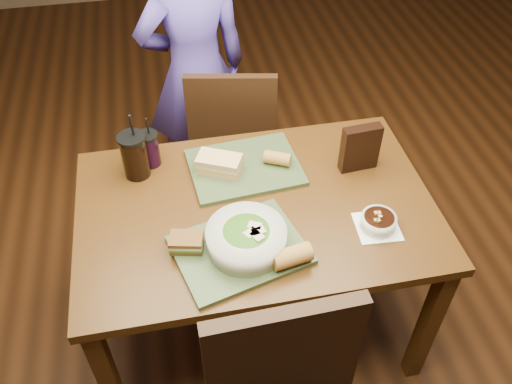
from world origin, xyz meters
The scene contains 15 objects.
ground centered at (0.00, 0.00, 0.00)m, with size 6.00×6.00×0.00m, color #381C0B.
dining_table centered at (0.00, 0.00, 0.66)m, with size 1.30×0.85×0.75m.
chair_far centered at (0.01, 0.70, 0.52)m, with size 0.47×0.47×0.93m.
diner centered at (-0.11, 0.95, 0.74)m, with size 0.54×0.36×1.49m, color #4E3BA4.
tray_near centered at (-0.10, -0.20, 0.76)m, with size 0.42×0.32×0.02m, color #354526.
tray_far centered at (0.00, 0.20, 0.76)m, with size 0.42×0.32×0.02m, color #354526.
salad_bowl centered at (-0.07, -0.20, 0.81)m, with size 0.27×0.27×0.09m.
soup_bowl centered at (0.40, -0.19, 0.78)m, with size 0.16×0.16×0.06m.
sandwich_near centered at (-0.27, -0.16, 0.79)m, with size 0.12×0.10×0.05m.
sandwich_far centered at (-0.10, 0.20, 0.80)m, with size 0.19×0.15×0.07m.
baguette_near centered at (0.06, -0.29, 0.80)m, with size 0.07×0.07×0.13m, color #AD7533.
baguette_far centered at (0.12, 0.19, 0.79)m, with size 0.05×0.05×0.10m, color #AD7533.
cup_cola centered at (-0.42, 0.26, 0.84)m, with size 0.11×0.11×0.29m.
cup_berry centered at (-0.36, 0.31, 0.82)m, with size 0.08×0.08×0.22m.
chip_bag centered at (0.43, 0.13, 0.85)m, with size 0.15×0.05×0.19m, color black.
Camera 1 is at (-0.27, -1.35, 2.17)m, focal length 38.00 mm.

